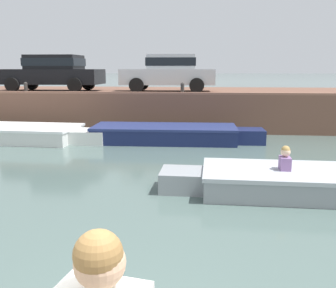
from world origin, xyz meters
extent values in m
plane|color=#4C605B|center=(0.00, 6.20, 0.00)|extent=(400.00, 400.00, 0.00)
cube|color=brown|center=(0.00, 15.41, 0.75)|extent=(60.00, 6.00, 1.50)
cube|color=brown|center=(0.00, 12.53, 1.54)|extent=(60.00, 0.24, 0.08)
cube|color=white|center=(-3.02, 10.27, 0.22)|extent=(1.21, 1.11, 0.44)
cube|color=navy|center=(-0.56, 10.67, 0.24)|extent=(4.81, 1.79, 0.48)
cube|color=navy|center=(2.31, 10.74, 0.24)|extent=(0.98, 0.95, 0.48)
cube|color=navy|center=(-0.56, 10.67, 0.52)|extent=(4.87, 1.85, 0.08)
cube|color=brown|center=(-0.91, 10.67, 0.42)|extent=(0.27, 1.52, 0.06)
cube|color=#93999E|center=(3.06, 5.52, 0.21)|extent=(4.54, 1.72, 0.41)
cube|color=#93999E|center=(0.36, 5.59, 0.21)|extent=(0.92, 0.91, 0.41)
cube|color=#B1B7BD|center=(3.06, 5.52, 0.45)|extent=(4.60, 1.78, 0.08)
cube|color=#8C669E|center=(2.38, 5.54, 0.53)|extent=(0.21, 0.32, 0.44)
sphere|color=beige|center=(2.38, 5.54, 0.85)|extent=(0.19, 0.19, 0.19)
sphere|color=tan|center=(2.38, 5.54, 0.89)|extent=(0.17, 0.17, 0.17)
cube|color=black|center=(-5.92, 14.26, 2.12)|extent=(4.40, 1.80, 0.64)
cube|color=black|center=(-5.74, 14.26, 2.74)|extent=(2.21, 1.57, 0.60)
cube|color=black|center=(-5.74, 14.26, 2.74)|extent=(2.30, 1.61, 0.33)
cylinder|color=black|center=(-7.28, 13.37, 1.80)|extent=(0.60, 0.19, 0.60)
cylinder|color=black|center=(-7.27, 15.17, 1.80)|extent=(0.60, 0.19, 0.60)
cylinder|color=black|center=(-4.57, 13.35, 1.80)|extent=(0.60, 0.19, 0.60)
cylinder|color=black|center=(-4.55, 15.15, 1.80)|extent=(0.60, 0.19, 0.60)
cube|color=#B7BABC|center=(-0.79, 14.26, 2.12)|extent=(4.00, 1.92, 0.64)
cube|color=#B7BABC|center=(-0.63, 14.27, 2.74)|extent=(2.02, 1.64, 0.60)
cube|color=black|center=(-0.63, 14.27, 2.74)|extent=(2.10, 1.67, 0.33)
cylinder|color=black|center=(-1.97, 13.31, 1.80)|extent=(0.61, 0.20, 0.60)
cylinder|color=black|center=(-2.04, 15.12, 1.80)|extent=(0.61, 0.20, 0.60)
cylinder|color=black|center=(0.46, 13.40, 1.80)|extent=(0.61, 0.20, 0.60)
cylinder|color=black|center=(0.39, 15.21, 1.80)|extent=(0.61, 0.20, 0.60)
cylinder|color=#2D2B28|center=(-6.34, 12.66, 1.67)|extent=(0.14, 0.14, 0.35)
sphere|color=#2D2B28|center=(-6.34, 12.66, 1.87)|extent=(0.15, 0.15, 0.15)
cylinder|color=#2D2B28|center=(-0.07, 12.66, 1.67)|extent=(0.14, 0.14, 0.35)
sphere|color=#2D2B28|center=(-0.07, 12.66, 1.87)|extent=(0.15, 0.15, 0.15)
sphere|color=tan|center=(0.38, -0.56, 1.74)|extent=(0.20, 0.20, 0.20)
sphere|color=olive|center=(0.38, -0.57, 1.78)|extent=(0.19, 0.19, 0.19)
camera|label=1|loc=(0.76, -1.82, 2.46)|focal=40.00mm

